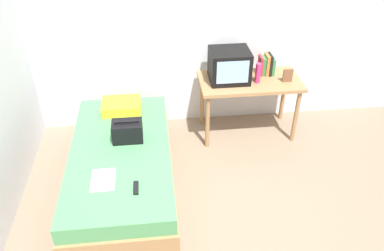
# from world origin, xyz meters

# --- Properties ---
(ground_plane) EXTENTS (8.00, 8.00, 0.00)m
(ground_plane) POSITION_xyz_m (0.00, 0.00, 0.00)
(ground_plane) COLOR #84705B
(wall_back) EXTENTS (5.20, 0.10, 2.60)m
(wall_back) POSITION_xyz_m (0.00, 2.00, 1.30)
(wall_back) COLOR silver
(wall_back) RESTS_ON ground
(bed) EXTENTS (1.00, 2.00, 0.48)m
(bed) POSITION_xyz_m (-0.93, 0.76, 0.24)
(bed) COLOR #9E754C
(bed) RESTS_ON ground
(desk) EXTENTS (1.16, 0.60, 0.72)m
(desk) POSITION_xyz_m (0.55, 1.58, 0.63)
(desk) COLOR #9E754C
(desk) RESTS_ON ground
(tv) EXTENTS (0.44, 0.39, 0.36)m
(tv) POSITION_xyz_m (0.30, 1.61, 0.90)
(tv) COLOR black
(tv) RESTS_ON desk
(water_bottle) EXTENTS (0.06, 0.06, 0.23)m
(water_bottle) POSITION_xyz_m (0.61, 1.51, 0.84)
(water_bottle) COLOR #E53372
(water_bottle) RESTS_ON desk
(book_row) EXTENTS (0.17, 0.17, 0.24)m
(book_row) POSITION_xyz_m (0.76, 1.71, 0.84)
(book_row) COLOR #B72D33
(book_row) RESTS_ON desk
(picture_frame) EXTENTS (0.11, 0.02, 0.16)m
(picture_frame) POSITION_xyz_m (0.95, 1.49, 0.80)
(picture_frame) COLOR brown
(picture_frame) RESTS_ON desk
(pillow) EXTENTS (0.42, 0.33, 0.11)m
(pillow) POSITION_xyz_m (-0.93, 1.48, 0.54)
(pillow) COLOR yellow
(pillow) RESTS_ON bed
(handbag) EXTENTS (0.30, 0.20, 0.22)m
(handbag) POSITION_xyz_m (-0.84, 0.91, 0.58)
(handbag) COLOR black
(handbag) RESTS_ON bed
(magazine) EXTENTS (0.21, 0.29, 0.01)m
(magazine) POSITION_xyz_m (-1.05, 0.33, 0.49)
(magazine) COLOR white
(magazine) RESTS_ON bed
(remote_dark) EXTENTS (0.04, 0.16, 0.02)m
(remote_dark) POSITION_xyz_m (-0.76, 0.19, 0.49)
(remote_dark) COLOR black
(remote_dark) RESTS_ON bed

